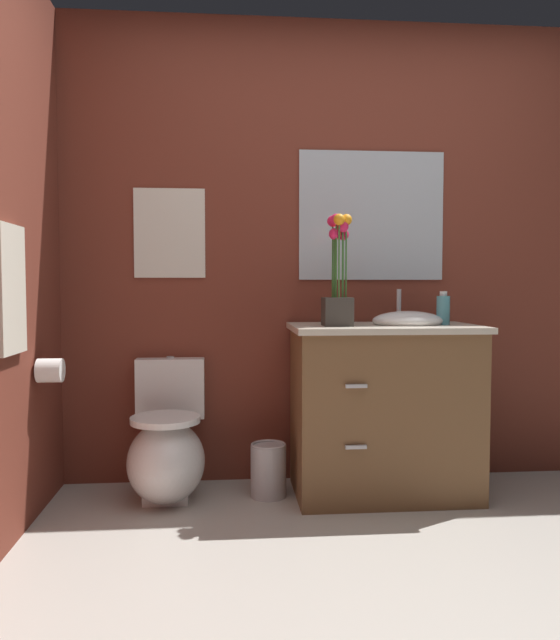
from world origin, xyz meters
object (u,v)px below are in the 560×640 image
wall_poster (170,233)px  toilet_paper_roll (50,370)px  soap_bottle (443,310)px  hanging_towel (11,289)px  flower_vase (338,282)px  toilet (167,451)px  trash_bin (268,470)px  vanity_cabinet (384,408)px  wall_mirror (372,216)px

wall_poster → toilet_paper_roll: wall_poster is taller
soap_bottle → hanging_towel: size_ratio=0.33×
flower_vase → hanging_towel: (-1.41, -0.44, -0.03)m
toilet → trash_bin: 0.52m
soap_bottle → toilet_paper_roll: (-1.90, -0.16, -0.27)m
vanity_cabinet → wall_poster: 1.45m
wall_poster → wall_mirror: 1.10m
hanging_towel → vanity_cabinet: bearing=16.8°
flower_vase → wall_mirror: wall_mirror is taller
soap_bottle → wall_mirror: wall_mirror is taller
soap_bottle → wall_poster: bearing=167.7°
toilet → wall_mirror: wall_mirror is taller
flower_vase → wall_mirror: bearing=54.8°
soap_bottle → wall_mirror: (-0.30, 0.30, 0.50)m
toilet → flower_vase: flower_vase is taller
wall_mirror → hanging_towel: wall_mirror is taller
toilet → wall_mirror: bearing=13.7°
soap_bottle → trash_bin: 1.20m
trash_bin → toilet_paper_roll: size_ratio=2.47×
soap_bottle → wall_poster: 1.48m
vanity_cabinet → wall_mirror: wall_mirror is taller
hanging_towel → trash_bin: bearing=25.7°
toilet_paper_roll → hanging_towel: bearing=-99.4°
trash_bin → vanity_cabinet: bearing=-1.2°
flower_vase → soap_bottle: size_ratio=3.22×
toilet → hanging_towel: bearing=-136.7°
vanity_cabinet → soap_bottle: 0.58m
wall_mirror → vanity_cabinet: bearing=-89.5°
flower_vase → wall_poster: bearing=157.3°
flower_vase → wall_mirror: (0.25, 0.35, 0.36)m
wall_poster → toilet_paper_roll: size_ratio=4.31×
toilet → vanity_cabinet: size_ratio=0.66×
toilet_paper_roll → wall_mirror: bearing=16.2°
toilet → trash_bin: (0.51, -0.01, -0.11)m
wall_poster → hanging_towel: size_ratio=0.91×
flower_vase → wall_poster: 0.95m
toilet_paper_roll → trash_bin: bearing=10.2°
hanging_towel → toilet_paper_roll: bearing=80.6°
flower_vase → soap_bottle: bearing=5.2°
flower_vase → toilet_paper_roll: 1.41m
vanity_cabinet → toilet_paper_roll: bearing=-173.9°
toilet → toilet_paper_roll: toilet_paper_roll is taller
flower_vase → toilet_paper_roll: flower_vase is taller
hanging_towel → wall_mirror: bearing=25.7°
trash_bin → wall_poster: (-0.51, 0.28, 1.21)m
wall_poster → wall_mirror: bearing=0.0°
wall_poster → flower_vase: bearing=-22.7°
soap_bottle → wall_poster: size_ratio=0.36×
trash_bin → wall_mirror: size_ratio=0.34×
wall_mirror → toilet: bearing=-166.3°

